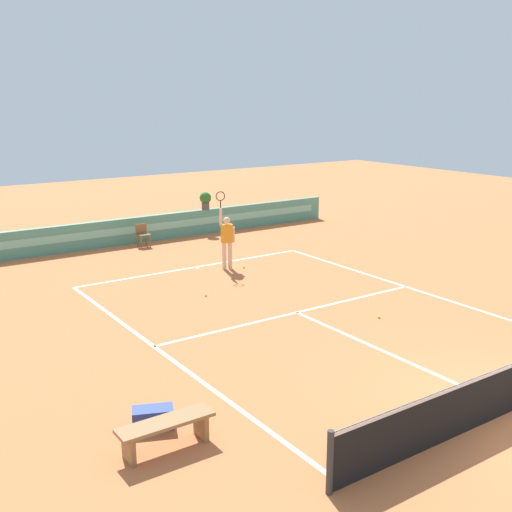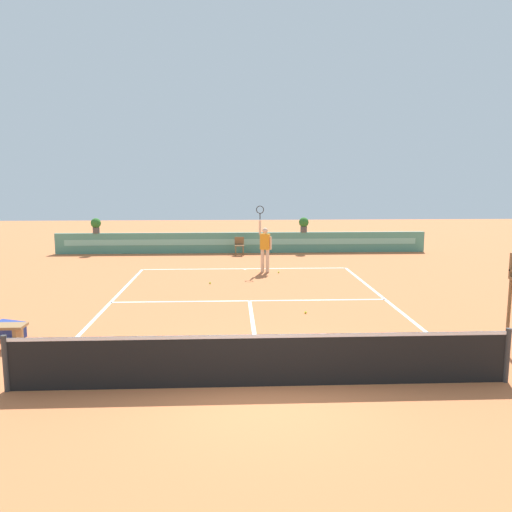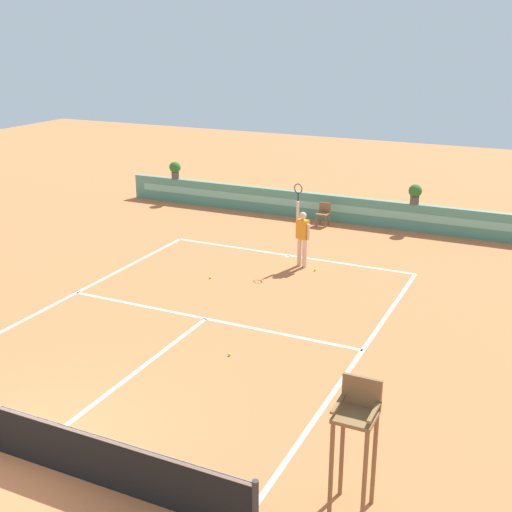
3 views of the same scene
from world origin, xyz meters
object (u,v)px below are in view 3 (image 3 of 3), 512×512
at_px(potted_plant_far_left, 175,169).
at_px(tennis_ball_near_baseline, 315,270).
at_px(tennis_ball_by_sideline, 210,278).
at_px(potted_plant_right, 415,193).
at_px(umpire_chair, 356,431).
at_px(ball_kid_chair, 324,213).
at_px(tennis_player, 302,234).
at_px(tennis_ball_mid_court, 229,354).

bearing_deg(potted_plant_far_left, tennis_ball_near_baseline, -33.51).
height_order(tennis_ball_by_sideline, potted_plant_right, potted_plant_right).
distance_m(potted_plant_far_left, potted_plant_right, 10.04).
bearing_deg(potted_plant_right, tennis_ball_near_baseline, -107.38).
height_order(umpire_chair, potted_plant_right, umpire_chair).
bearing_deg(potted_plant_right, umpire_chair, -80.78).
bearing_deg(umpire_chair, ball_kid_chair, 111.33).
bearing_deg(tennis_player, tennis_ball_by_sideline, -133.59).
relative_size(umpire_chair, potted_plant_right, 2.96).
relative_size(umpire_chair, tennis_player, 0.83).
bearing_deg(potted_plant_right, ball_kid_chair, -166.98).
distance_m(tennis_ball_mid_court, potted_plant_right, 11.70).
xyz_separation_m(tennis_ball_mid_court, potted_plant_right, (1.53, 11.52, 1.38)).
xyz_separation_m(tennis_player, tennis_ball_near_baseline, (0.52, -0.22, -1.02)).
distance_m(tennis_player, tennis_ball_near_baseline, 1.16).
relative_size(tennis_ball_mid_court, potted_plant_right, 0.09).
xyz_separation_m(tennis_ball_near_baseline, tennis_ball_by_sideline, (-2.56, -1.93, 0.00)).
relative_size(ball_kid_chair, tennis_ball_mid_court, 12.50).
xyz_separation_m(tennis_ball_mid_court, tennis_ball_by_sideline, (-2.75, 4.09, 0.00)).
bearing_deg(ball_kid_chair, tennis_ball_mid_court, -81.40).
distance_m(ball_kid_chair, tennis_ball_by_sideline, 6.81).
bearing_deg(ball_kid_chair, potted_plant_far_left, 173.92).
bearing_deg(ball_kid_chair, tennis_player, -78.58).
relative_size(ball_kid_chair, potted_plant_far_left, 1.17).
xyz_separation_m(umpire_chair, tennis_ball_mid_court, (-3.99, 3.61, -1.31)).
height_order(umpire_chair, ball_kid_chair, umpire_chair).
relative_size(tennis_player, potted_plant_right, 3.57).
height_order(umpire_chair, tennis_ball_by_sideline, umpire_chair).
xyz_separation_m(tennis_ball_near_baseline, potted_plant_far_left, (-8.31, 5.50, 1.38)).
xyz_separation_m(tennis_player, tennis_ball_mid_court, (0.71, -6.23, -1.02)).
height_order(tennis_player, potted_plant_far_left, tennis_player).
height_order(tennis_player, tennis_ball_near_baseline, tennis_player).
xyz_separation_m(potted_plant_far_left, potted_plant_right, (10.04, 0.00, 0.00)).
distance_m(tennis_player, potted_plant_far_left, 9.42).
bearing_deg(tennis_ball_by_sideline, potted_plant_far_left, 127.72).
distance_m(tennis_player, tennis_ball_mid_court, 6.36).
bearing_deg(tennis_ball_near_baseline, potted_plant_far_left, 146.49).
distance_m(umpire_chair, tennis_player, 10.91).
height_order(tennis_ball_mid_court, potted_plant_right, potted_plant_right).
bearing_deg(tennis_ball_mid_court, tennis_ball_by_sideline, 123.95).
distance_m(umpire_chair, potted_plant_right, 15.32).
bearing_deg(tennis_ball_near_baseline, tennis_ball_by_sideline, -143.05).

